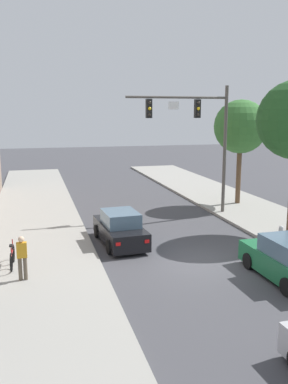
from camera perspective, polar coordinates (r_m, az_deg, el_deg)
ground_plane at (r=17.58m, az=7.71°, el=-9.62°), size 120.00×120.00×0.00m
sidewalk_left at (r=16.34m, az=-14.29°, el=-11.22°), size 5.00×60.00×0.15m
traffic_signal_mast at (r=24.64m, az=7.48°, el=8.89°), size 6.13×0.38×7.50m
car_lead_black at (r=19.70m, az=-3.30°, el=-5.08°), size 2.03×4.33×1.60m
car_following_green at (r=16.48m, az=18.97°, el=-8.89°), size 1.86×4.25×1.60m
pedestrian_sidewalk_left_walker at (r=15.73m, az=-16.33°, el=-8.36°), size 0.36×0.22×1.64m
bicycle_leaning at (r=17.33m, az=-17.56°, el=-8.46°), size 0.13×1.77×0.98m
fire_hydrant at (r=20.82m, az=18.21°, el=-5.36°), size 0.48×0.24×0.72m
street_tree_second at (r=28.05m, az=13.07°, el=8.64°), size 3.47×3.47×6.80m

